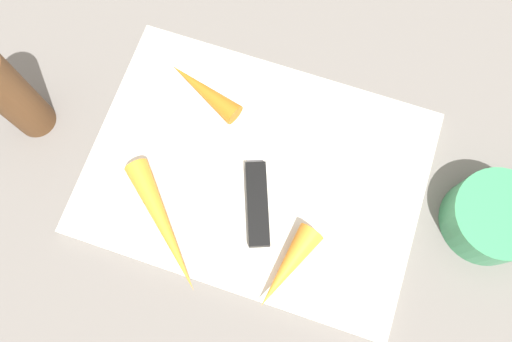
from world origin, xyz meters
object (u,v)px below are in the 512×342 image
Objects in this scene: carrot_longest at (164,226)px; pepper_grinder at (11,95)px; cutting_board at (256,173)px; carrot_medium at (204,90)px; knife at (257,192)px; carrot_shortest at (287,268)px; small_bowl at (492,217)px.

carrot_longest is 1.10× the size of pepper_grinder.
carrot_medium is at bearing -38.59° from cutting_board.
knife is 0.10m from carrot_longest.
carrot_longest is at bearing 159.23° from pepper_grinder.
cutting_board is 0.03m from knife.
carrot_shortest is (-0.06, 0.09, 0.02)m from cutting_board.
small_bowl is 0.51m from pepper_grinder.
carrot_medium is at bearing -153.94° from pepper_grinder.
pepper_grinder is at bearing -85.89° from carrot_shortest.
carrot_longest is 1.55× the size of small_bowl.
pepper_grinder is (0.19, -0.07, 0.04)m from carrot_longest.
cutting_board is 2.45× the size of carrot_longest.
carrot_shortest reaches higher than knife.
cutting_board is at bearing 6.12° from small_bowl.
pepper_grinder is at bearing -156.04° from carrot_longest.
carrot_longest reaches higher than cutting_board.
small_bowl reaches higher than knife.
knife is 0.25m from small_bowl.
knife is 1.32× the size of carrot_longest.
carrot_shortest is 0.68× the size of pepper_grinder.
cutting_board is at bearing -128.27° from carrot_shortest.
cutting_board is at bearing 96.56° from carrot_longest.
carrot_longest is (0.08, 0.07, 0.01)m from knife.
carrot_longest is at bearing 116.40° from carrot_medium.
knife is at bearing 178.90° from pepper_grinder.
knife reaches higher than cutting_board.
knife is at bearing 110.71° from cutting_board.
cutting_board is at bearing -175.95° from pepper_grinder.
knife is 0.09m from carrot_shortest.
carrot_longest is at bearing 19.96° from small_bowl.
pepper_grinder is (0.51, 0.05, 0.04)m from small_bowl.
carrot_shortest is 0.33m from pepper_grinder.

